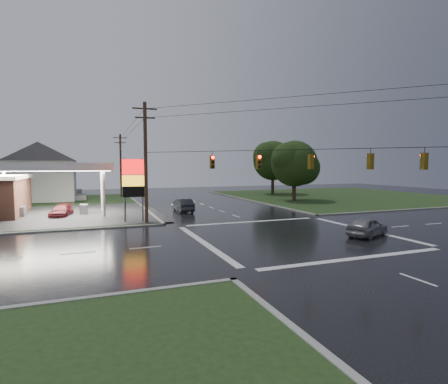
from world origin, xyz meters
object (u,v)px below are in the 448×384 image
object	(u,v)px
utility_pole_nw	(146,161)
house_near	(43,172)
car_pump	(61,211)
pylon_sign	(133,180)
tree_ne_far	(274,161)
utility_pole_n	(121,165)
house_far	(45,170)
tree_ne_near	(295,164)
car_north	(183,205)
car_crossing	(367,227)

from	to	relation	value
utility_pole_nw	house_near	bearing A→B (deg)	113.37
utility_pole_nw	car_pump	size ratio (longest dim) A/B	2.63
pylon_sign	tree_ne_far	distance (m)	36.35
pylon_sign	utility_pole_n	bearing A→B (deg)	87.92
utility_pole_nw	house_far	bearing A→B (deg)	107.92
house_near	utility_pole_n	bearing A→B (deg)	9.91
utility_pole_nw	house_near	world-z (taller)	utility_pole_nw
tree_ne_near	car_north	xyz separation A→B (m)	(-18.49, -5.62, -4.80)
pylon_sign	utility_pole_nw	distance (m)	2.22
house_near	tree_ne_near	distance (m)	37.80
house_far	car_pump	size ratio (longest dim) A/B	2.65
tree_ne_far	car_pump	bearing A→B (deg)	-153.64
utility_pole_n	house_near	size ratio (longest dim) A/B	0.95
car_north	tree_ne_far	bearing A→B (deg)	-140.90
pylon_sign	utility_pole_nw	xyz separation A→B (m)	(1.00, -1.00, 1.71)
tree_ne_near	tree_ne_far	xyz separation A→B (m)	(3.01, 12.00, 0.62)
utility_pole_n	house_far	size ratio (longest dim) A/B	0.95
pylon_sign	utility_pole_n	size ratio (longest dim) A/B	0.57
house_near	tree_ne_near	xyz separation A→B (m)	(35.09, -14.01, 1.16)
house_far	utility_pole_n	bearing A→B (deg)	-38.77
pylon_sign	car_north	size ratio (longest dim) A/B	1.31
utility_pole_nw	house_far	size ratio (longest dim) A/B	1.00
house_near	house_far	xyz separation A→B (m)	(-1.00, 12.00, 0.00)
house_far	car_crossing	world-z (taller)	house_far
utility_pole_n	tree_ne_far	size ratio (longest dim) A/B	1.07
pylon_sign	house_near	distance (m)	27.56
utility_pole_n	tree_ne_near	xyz separation A→B (m)	(23.64, -16.01, 0.09)
house_far	car_crossing	bearing A→B (deg)	-61.51
tree_ne_far	car_pump	size ratio (longest dim) A/B	2.35
house_near	car_pump	distance (m)	19.74
utility_pole_n	tree_ne_near	distance (m)	28.55
pylon_sign	utility_pole_nw	bearing A→B (deg)	-45.00
tree_ne_far	car_crossing	bearing A→B (deg)	-108.19
utility_pole_n	car_crossing	xyz separation A→B (m)	(14.77, -40.16, -4.75)
house_near	tree_ne_far	world-z (taller)	tree_ne_far
utility_pole_nw	car_crossing	xyz separation A→B (m)	(14.77, -11.66, -5.01)
house_far	car_north	bearing A→B (deg)	-60.91
utility_pole_nw	car_north	world-z (taller)	utility_pole_nw
house_far	car_pump	world-z (taller)	house_far
house_near	tree_ne_far	distance (m)	38.19
pylon_sign	car_north	world-z (taller)	pylon_sign
car_north	house_far	bearing A→B (deg)	-61.15
utility_pole_nw	utility_pole_n	bearing A→B (deg)	90.00
house_near	house_far	world-z (taller)	same
tree_ne_near	car_crossing	size ratio (longest dim) A/B	2.14
utility_pole_nw	car_pump	bearing A→B (deg)	135.56
tree_ne_near	tree_ne_far	world-z (taller)	tree_ne_far
utility_pole_n	pylon_sign	bearing A→B (deg)	-92.08
house_far	tree_ne_far	bearing A→B (deg)	-19.71
house_near	utility_pole_nw	bearing A→B (deg)	-66.63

